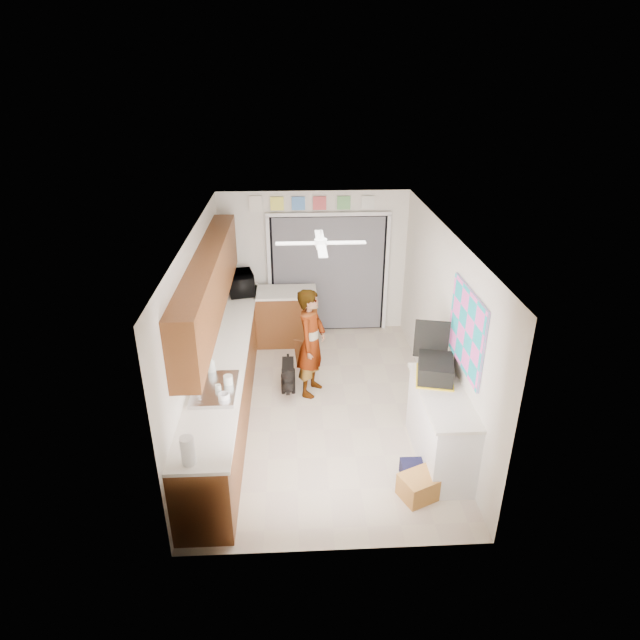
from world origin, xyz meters
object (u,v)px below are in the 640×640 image
object	(u,v)px
cardboard_box	(421,486)
dog	(288,374)
paper_towel_roll	(188,451)
navy_crate	(415,471)
cup	(224,397)
suitcase	(435,369)
man	(311,343)
soap_bottle	(211,365)
microwave	(241,283)

from	to	relation	value
cardboard_box	dog	world-z (taller)	dog
paper_towel_roll	navy_crate	xyz separation A→B (m)	(2.37, 0.74, -0.99)
cup	paper_towel_roll	distance (m)	1.05
suitcase	paper_towel_roll	bearing A→B (deg)	-139.25
man	paper_towel_roll	bearing A→B (deg)	176.92
navy_crate	cardboard_box	bearing A→B (deg)	-90.00
soap_bottle	microwave	bearing A→B (deg)	86.90
soap_bottle	navy_crate	bearing A→B (deg)	-20.42
soap_bottle	paper_towel_roll	size ratio (longest dim) A/B	0.92
navy_crate	cup	bearing A→B (deg)	172.60
paper_towel_roll	navy_crate	size ratio (longest dim) A/B	0.93
soap_bottle	man	size ratio (longest dim) A/B	0.17
cup	man	distance (m)	1.92
microwave	cardboard_box	bearing A→B (deg)	-162.55
cardboard_box	suitcase	bearing A→B (deg)	71.63
cup	cardboard_box	bearing A→B (deg)	-14.97
soap_bottle	cardboard_box	bearing A→B (deg)	-26.44
soap_bottle	cardboard_box	size ratio (longest dim) A/B	0.61
soap_bottle	cup	xyz separation A→B (m)	(0.21, -0.60, -0.08)
soap_bottle	man	world-z (taller)	man
microwave	cardboard_box	distance (m)	4.50
man	microwave	bearing A→B (deg)	56.95
suitcase	soap_bottle	bearing A→B (deg)	-171.37
paper_towel_roll	man	bearing A→B (deg)	64.58
paper_towel_roll	man	world-z (taller)	man
dog	navy_crate	bearing A→B (deg)	-53.58
microwave	man	world-z (taller)	man
cup	cardboard_box	world-z (taller)	cup
paper_towel_roll	suitcase	world-z (taller)	paper_towel_roll
soap_bottle	cardboard_box	xyz separation A→B (m)	(2.37, -1.18, -0.94)
microwave	man	size ratio (longest dim) A/B	0.37
man	cardboard_box	bearing A→B (deg)	-130.51
suitcase	man	distance (m)	1.91
cup	paper_towel_roll	size ratio (longest dim) A/B	0.45
soap_bottle	dog	bearing A→B (deg)	51.17
cup	dog	distance (m)	2.01
soap_bottle	cup	bearing A→B (deg)	-70.48
suitcase	dog	xyz separation A→B (m)	(-1.79, 1.34, -0.82)
microwave	paper_towel_roll	world-z (taller)	microwave
cup	cardboard_box	size ratio (longest dim) A/B	0.30
suitcase	dog	bearing A→B (deg)	156.36
paper_towel_roll	dog	world-z (taller)	paper_towel_roll
soap_bottle	paper_towel_roll	xyz separation A→B (m)	(-0.00, -1.62, 0.01)
microwave	navy_crate	xyz separation A→B (m)	(2.23, -3.49, -1.01)
navy_crate	dog	world-z (taller)	dog
dog	cardboard_box	bearing A→B (deg)	-57.26
suitcase	navy_crate	xyz separation A→B (m)	(-0.32, -0.67, -0.96)
microwave	dog	bearing A→B (deg)	-165.91
paper_towel_roll	navy_crate	world-z (taller)	paper_towel_roll
microwave	paper_towel_roll	distance (m)	4.24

